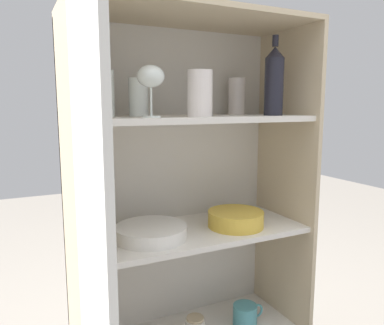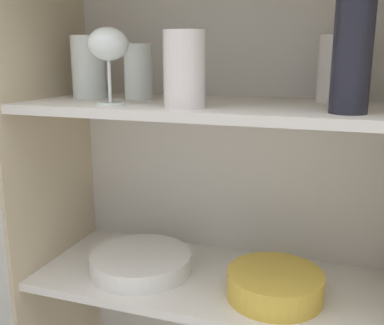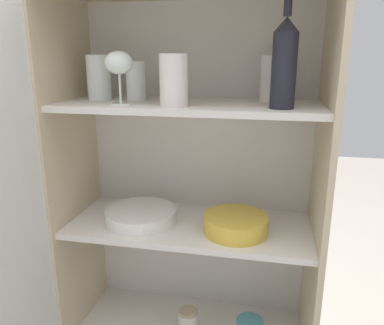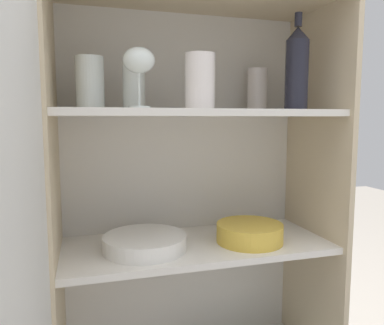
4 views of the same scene
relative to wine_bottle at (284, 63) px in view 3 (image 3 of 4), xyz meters
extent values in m
cube|color=silver|center=(-0.28, 0.27, -0.51)|extent=(0.85, 0.02, 1.43)
cube|color=#CCB793|center=(-0.70, 0.09, -0.51)|extent=(0.02, 0.38, 1.43)
cube|color=#CCB793|center=(0.14, 0.09, -0.51)|extent=(0.02, 0.38, 1.43)
cube|color=silver|center=(-0.28, 0.09, -0.55)|extent=(0.82, 0.34, 0.02)
cube|color=silver|center=(-0.28, 0.09, -0.13)|extent=(0.82, 0.34, 0.02)
cylinder|color=white|center=(-0.47, 0.12, -0.06)|extent=(0.07, 0.07, 0.13)
cylinder|color=silver|center=(-0.30, -0.01, -0.05)|extent=(0.08, 0.08, 0.15)
cylinder|color=white|center=(-0.59, 0.11, -0.05)|extent=(0.08, 0.08, 0.15)
cylinder|color=silver|center=(-0.04, 0.19, -0.05)|extent=(0.07, 0.07, 0.14)
cylinder|color=white|center=(-0.47, -0.01, -0.12)|extent=(0.06, 0.06, 0.01)
cylinder|color=white|center=(-0.47, -0.01, -0.07)|extent=(0.01, 0.01, 0.08)
ellipsoid|color=white|center=(-0.47, -0.01, 0.00)|extent=(0.08, 0.08, 0.07)
cylinder|color=black|center=(0.00, 0.00, -0.02)|extent=(0.07, 0.07, 0.20)
cone|color=black|center=(0.00, 0.00, 0.10)|extent=(0.07, 0.07, 0.04)
cylinder|color=black|center=(0.00, 0.00, 0.14)|extent=(0.02, 0.02, 0.04)
cylinder|color=white|center=(-0.45, 0.07, -0.53)|extent=(0.25, 0.25, 0.01)
cylinder|color=white|center=(-0.45, 0.07, -0.52)|extent=(0.25, 0.25, 0.01)
cylinder|color=white|center=(-0.45, 0.07, -0.51)|extent=(0.25, 0.25, 0.01)
cylinder|color=white|center=(-0.45, 0.07, -0.50)|extent=(0.25, 0.25, 0.01)
cylinder|color=white|center=(-0.45, 0.07, -0.50)|extent=(0.25, 0.25, 0.01)
cylinder|color=gold|center=(-0.12, 0.05, -0.51)|extent=(0.21, 0.21, 0.06)
torus|color=gold|center=(-0.12, 0.05, -0.48)|extent=(0.20, 0.20, 0.01)
cylinder|color=beige|center=(-0.28, 0.06, -0.92)|extent=(0.08, 0.08, 0.08)
cylinder|color=tan|center=(-0.28, 0.06, -0.87)|extent=(0.06, 0.06, 0.01)
camera|label=1|loc=(-0.86, -1.09, -0.08)|focal=35.00mm
camera|label=2|loc=(0.00, -0.85, -0.02)|focal=42.00mm
camera|label=3|loc=(-0.03, -1.07, 0.02)|focal=35.00mm
camera|label=4|loc=(-0.61, -1.00, -0.15)|focal=35.00mm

